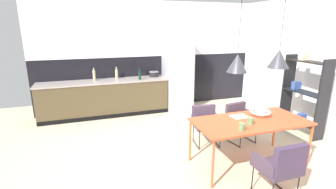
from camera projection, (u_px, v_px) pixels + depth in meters
ground_plane at (206, 164)px, 4.03m from camera, size 8.71×8.71×0.00m
back_wall_splashback_dark at (153, 81)px, 6.85m from camera, size 6.10×0.12×1.42m
back_wall_panel_upper at (152, 29)px, 6.48m from camera, size 6.10×0.12×1.42m
kitchen_counter at (105, 98)px, 6.18m from camera, size 3.15×0.63×0.89m
refrigerator_column at (178, 73)px, 6.63m from camera, size 0.73×0.60×1.96m
dining_table at (250, 123)px, 3.87m from camera, size 1.79×0.86×0.75m
armchair_by_stool at (206, 120)px, 4.67m from camera, size 0.54×0.52×0.72m
armchair_head_of_table at (282, 164)px, 3.08m from camera, size 0.49×0.47×0.81m
armchair_near_window at (240, 117)px, 4.76m from camera, size 0.55×0.54×0.74m
fruit_bowl at (260, 112)px, 4.07m from camera, size 0.34×0.34×0.09m
open_book at (239, 117)px, 4.01m from camera, size 0.26×0.19×0.02m
mug_glass_clear at (242, 127)px, 3.48m from camera, size 0.13×0.09×0.11m
mug_wide_latte at (251, 121)px, 3.69m from camera, size 0.13×0.08×0.11m
cooking_pot at (154, 74)px, 6.54m from camera, size 0.25×0.25×0.16m
bottle_wine_green at (117, 74)px, 6.28m from camera, size 0.07×0.07×0.30m
bottle_vinegar_dark at (140, 75)px, 6.15m from camera, size 0.06×0.06×0.29m
bottle_oil_tall at (94, 75)px, 6.06m from camera, size 0.07×0.07×0.31m
open_shelf_unit at (303, 93)px, 5.06m from camera, size 0.30×0.92×1.68m
pendant_lamp_over_table_near at (237, 63)px, 3.45m from camera, size 0.29×0.29×1.23m
pendant_lamp_over_table_far at (279, 59)px, 3.67m from camera, size 0.31×0.31×1.21m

